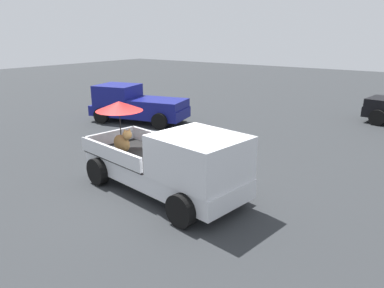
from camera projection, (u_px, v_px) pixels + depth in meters
ground_plane at (163, 191)px, 10.18m from camera, size 80.00×80.00×0.00m
pickup_truck_main at (171, 162)px, 9.63m from camera, size 5.26×2.80×2.36m
pickup_truck_red at (135, 104)px, 17.99m from camera, size 5.10×3.11×1.80m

